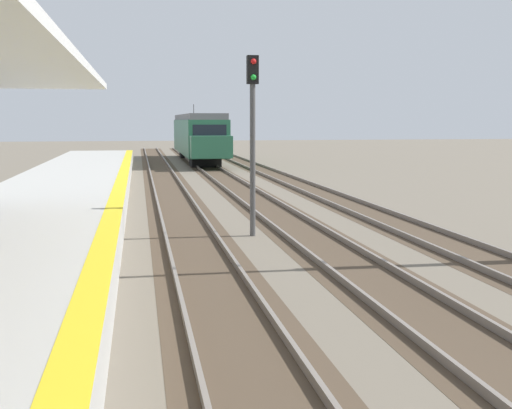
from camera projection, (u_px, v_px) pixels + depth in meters
name	position (u px, v px, depth m)	size (l,w,h in m)	color
station_platform	(5.00, 253.00, 14.33)	(5.00, 80.00, 0.91)	#B7B5AD
track_pair_nearest_platform	(189.00, 234.00, 19.07)	(2.34, 120.00, 0.16)	#4C3D2D
track_pair_middle	(301.00, 230.00, 19.67)	(2.34, 120.00, 0.16)	#4C3D2D
track_pair_far_side	(406.00, 227.00, 20.27)	(2.34, 120.00, 0.16)	#4C3D2D
approaching_train	(198.00, 135.00, 52.61)	(2.93, 19.60, 4.76)	#286647
rail_signal_post	(253.00, 127.00, 18.55)	(0.32, 0.34, 5.20)	#4C4C4C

